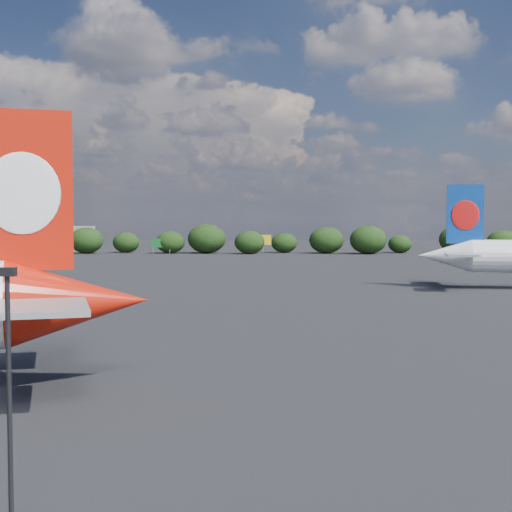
{
  "coord_description": "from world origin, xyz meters",
  "views": [
    {
      "loc": [
        17.64,
        -33.75,
        10.4
      ],
      "look_at": [
        16.0,
        12.0,
        8.0
      ],
      "focal_mm": 50.0,
      "sensor_mm": 36.0,
      "label": 1
    }
  ],
  "objects": [
    {
      "name": "ground",
      "position": [
        0.0,
        60.0,
        0.0
      ],
      "size": [
        500.0,
        500.0,
        0.0
      ],
      "primitive_type": "plane",
      "color": "black",
      "rests_on": "ground"
    },
    {
      "name": "apron_lamp_post",
      "position": [
        9.14,
        -12.06,
        5.07
      ],
      "size": [
        0.55,
        0.3,
        8.9
      ],
      "color": "black",
      "rests_on": "ground"
    },
    {
      "name": "terminal_building",
      "position": [
        -65.0,
        192.0,
        4.0
      ],
      "size": [
        42.0,
        16.0,
        8.0
      ],
      "color": "gray",
      "rests_on": "ground"
    },
    {
      "name": "highway_sign",
      "position": [
        -18.0,
        176.0,
        3.13
      ],
      "size": [
        6.0,
        0.3,
        4.5
      ],
      "color": "#125D22",
      "rests_on": "ground"
    },
    {
      "name": "billboard_yellow",
      "position": [
        12.0,
        182.0,
        3.87
      ],
      "size": [
        5.0,
        0.3,
        5.5
      ],
      "color": "yellow",
      "rests_on": "ground"
    },
    {
      "name": "horizon_treeline",
      "position": [
        2.01,
        179.44,
        3.89
      ],
      "size": [
        206.64,
        14.95,
        9.22
      ],
      "color": "black",
      "rests_on": "ground"
    }
  ]
}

